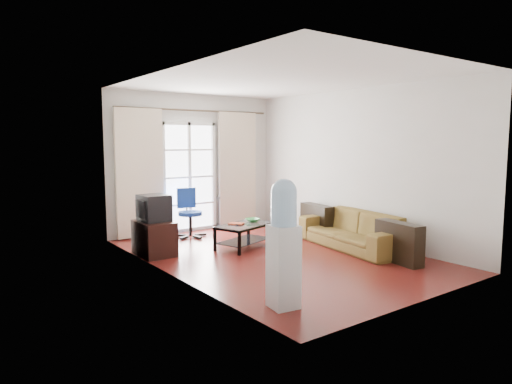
% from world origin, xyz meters
% --- Properties ---
extents(floor, '(5.20, 5.20, 0.00)m').
position_xyz_m(floor, '(0.00, 0.00, 0.00)').
color(floor, maroon).
rests_on(floor, ground).
extents(ceiling, '(5.20, 5.20, 0.00)m').
position_xyz_m(ceiling, '(0.00, 0.00, 2.70)').
color(ceiling, white).
rests_on(ceiling, wall_back).
extents(wall_back, '(3.60, 0.02, 2.70)m').
position_xyz_m(wall_back, '(0.00, 2.60, 1.35)').
color(wall_back, silver).
rests_on(wall_back, floor).
extents(wall_front, '(3.60, 0.02, 2.70)m').
position_xyz_m(wall_front, '(0.00, -2.60, 1.35)').
color(wall_front, silver).
rests_on(wall_front, floor).
extents(wall_left, '(0.02, 5.20, 2.70)m').
position_xyz_m(wall_left, '(-1.80, 0.00, 1.35)').
color(wall_left, silver).
rests_on(wall_left, floor).
extents(wall_right, '(0.02, 5.20, 2.70)m').
position_xyz_m(wall_right, '(1.80, 0.00, 1.35)').
color(wall_right, silver).
rests_on(wall_right, floor).
extents(french_door, '(1.16, 0.06, 2.15)m').
position_xyz_m(french_door, '(-0.15, 2.54, 1.07)').
color(french_door, white).
rests_on(french_door, wall_back).
extents(curtain_rod, '(3.30, 0.04, 0.04)m').
position_xyz_m(curtain_rod, '(0.00, 2.50, 2.38)').
color(curtain_rod, '#4C3F2D').
rests_on(curtain_rod, wall_back).
extents(curtain_left, '(0.90, 0.07, 2.35)m').
position_xyz_m(curtain_left, '(-1.20, 2.48, 1.20)').
color(curtain_left, beige).
rests_on(curtain_left, curtain_rod).
extents(curtain_right, '(0.90, 0.07, 2.35)m').
position_xyz_m(curtain_right, '(0.95, 2.48, 1.20)').
color(curtain_right, beige).
rests_on(curtain_right, curtain_rod).
extents(radiator, '(0.64, 0.12, 0.64)m').
position_xyz_m(radiator, '(0.80, 2.50, 0.33)').
color(radiator, gray).
rests_on(radiator, floor).
extents(sofa, '(2.34, 1.47, 0.61)m').
position_xyz_m(sofa, '(1.35, -0.38, 0.30)').
color(sofa, brown).
rests_on(sofa, floor).
extents(coffee_table, '(1.11, 0.85, 0.40)m').
position_xyz_m(coffee_table, '(-0.12, 0.70, 0.26)').
color(coffee_table, silver).
rests_on(coffee_table, floor).
extents(bowl, '(0.29, 0.29, 0.06)m').
position_xyz_m(bowl, '(0.14, 0.81, 0.43)').
color(bowl, green).
rests_on(bowl, coffee_table).
extents(book, '(0.40, 0.41, 0.02)m').
position_xyz_m(book, '(-0.30, 0.72, 0.41)').
color(book, '#AB1524').
rests_on(book, coffee_table).
extents(remote, '(0.17, 0.08, 0.02)m').
position_xyz_m(remote, '(-0.20, 0.71, 0.41)').
color(remote, black).
rests_on(remote, coffee_table).
extents(tv_stand, '(0.50, 0.74, 0.53)m').
position_xyz_m(tv_stand, '(-1.53, 1.15, 0.27)').
color(tv_stand, black).
rests_on(tv_stand, floor).
extents(crt_tv, '(0.48, 0.47, 0.41)m').
position_xyz_m(crt_tv, '(-1.52, 1.18, 0.74)').
color(crt_tv, black).
rests_on(crt_tv, tv_stand).
extents(task_chair, '(0.70, 0.70, 0.91)m').
position_xyz_m(task_chair, '(-0.44, 2.01, 0.27)').
color(task_chair, black).
rests_on(task_chair, floor).
extents(water_cooler, '(0.33, 0.32, 1.39)m').
position_xyz_m(water_cooler, '(-1.35, -1.82, 0.73)').
color(water_cooler, silver).
rests_on(water_cooler, floor).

